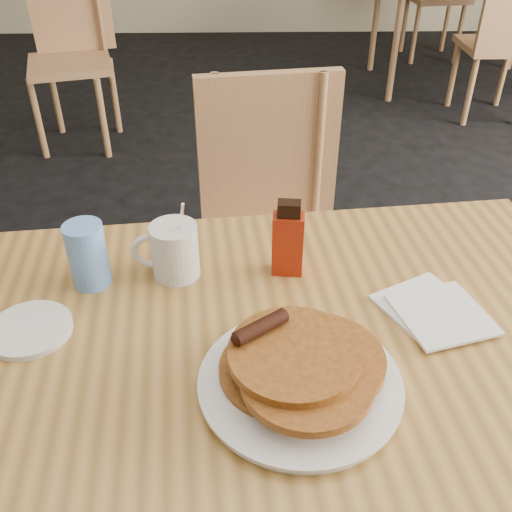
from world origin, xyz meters
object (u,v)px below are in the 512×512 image
at_px(pancake_plate, 300,374).
at_px(syrup_bottle, 288,241).
at_px(main_table, 273,362).
at_px(chair_main_far, 269,209).
at_px(chair_wall_extra, 71,39).
at_px(blue_tumbler, 88,255).
at_px(chair_neighbor_near, 506,32).
at_px(coffee_mug, 173,250).

distance_m(pancake_plate, syrup_bottle, 0.31).
relative_size(main_table, chair_main_far, 1.49).
height_order(chair_wall_extra, blue_tumbler, chair_wall_extra).
height_order(chair_main_far, chair_neighbor_near, chair_main_far).
distance_m(pancake_plate, coffee_mug, 0.37).
bearing_deg(syrup_bottle, coffee_mug, -173.45).
height_order(pancake_plate, coffee_mug, coffee_mug).
xyz_separation_m(main_table, blue_tumbler, (-0.34, 0.18, 0.10)).
bearing_deg(coffee_mug, chair_wall_extra, 109.83).
height_order(chair_main_far, coffee_mug, chair_main_far).
relative_size(chair_neighbor_near, coffee_mug, 5.32).
xyz_separation_m(pancake_plate, coffee_mug, (-0.22, 0.30, 0.03)).
bearing_deg(pancake_plate, main_table, 111.13).
bearing_deg(chair_main_far, blue_tumbler, -130.42).
bearing_deg(chair_wall_extra, coffee_mug, -86.70).
xyz_separation_m(main_table, chair_neighbor_near, (1.53, 2.82, -0.16)).
height_order(chair_wall_extra, coffee_mug, chair_wall_extra).
height_order(chair_neighbor_near, coffee_mug, same).
height_order(chair_wall_extra, syrup_bottle, chair_wall_extra).
bearing_deg(coffee_mug, syrup_bottle, 1.85).
xyz_separation_m(chair_main_far, blue_tumbler, (-0.37, -0.59, 0.25)).
xyz_separation_m(chair_neighbor_near, chair_wall_extra, (-2.54, -0.22, 0.03)).
height_order(chair_main_far, chair_wall_extra, chair_wall_extra).
bearing_deg(chair_neighbor_near, main_table, -118.78).
bearing_deg(chair_neighbor_near, chair_wall_extra, -175.38).
distance_m(chair_wall_extra, pancake_plate, 2.90).
xyz_separation_m(main_table, syrup_bottle, (0.04, 0.21, 0.11)).
height_order(chair_wall_extra, pancake_plate, chair_wall_extra).
bearing_deg(pancake_plate, chair_neighbor_near, 62.89).
relative_size(chair_neighbor_near, pancake_plate, 2.90).
relative_size(chair_main_far, chair_wall_extra, 0.96).
height_order(coffee_mug, blue_tumbler, coffee_mug).
xyz_separation_m(coffee_mug, syrup_bottle, (0.22, 0.00, 0.02)).
distance_m(chair_neighbor_near, blue_tumbler, 3.25).
distance_m(main_table, syrup_bottle, 0.24).
height_order(chair_neighbor_near, syrup_bottle, chair_neighbor_near).
xyz_separation_m(chair_main_far, pancake_plate, (0.01, -0.86, 0.22)).
height_order(main_table, chair_wall_extra, chair_wall_extra).
xyz_separation_m(chair_main_far, chair_neighbor_near, (1.50, 2.05, -0.01)).
bearing_deg(chair_main_far, chair_neighbor_near, 45.55).
bearing_deg(chair_neighbor_near, coffee_mug, -123.59).
xyz_separation_m(main_table, coffee_mug, (-0.19, 0.21, 0.10)).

